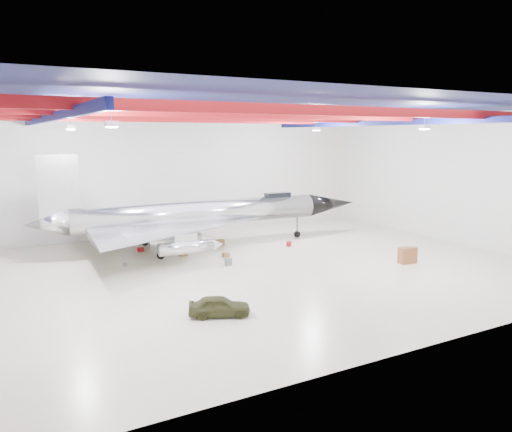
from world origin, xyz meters
TOP-DOWN VIEW (x-y plane):
  - floor at (0.00, 0.00)m, footprint 40.00×40.00m
  - wall_back at (0.00, 15.00)m, footprint 40.00×0.00m
  - wall_right at (20.00, 0.00)m, footprint 0.00×30.00m
  - ceiling at (0.00, 0.00)m, footprint 40.00×40.00m
  - ceiling_structure at (0.00, 0.00)m, footprint 39.50×29.50m
  - jet_aircraft at (-0.03, 8.01)m, footprint 28.63×17.16m
  - jeep at (-5.26, -7.22)m, footprint 3.40×2.40m
  - desk at (11.10, -4.05)m, footprint 1.35×0.78m
  - crate_ply at (-2.34, 5.84)m, footprint 0.59×0.49m
  - toolbox_red at (-4.80, 8.89)m, footprint 0.49×0.41m
  - engine_drum at (-0.49, 1.69)m, footprint 0.67×0.67m
  - parts_bin at (1.66, 7.87)m, footprint 0.71×0.59m
  - crate_small at (-7.03, 5.06)m, footprint 0.37×0.32m
  - tool_chest at (6.58, 4.80)m, footprint 0.55×0.55m
  - oil_barrel at (0.38, 3.98)m, footprint 0.53×0.44m
  - spares_box at (1.59, 7.87)m, footprint 0.39×0.39m

SIDE VIEW (x-z plane):
  - floor at x=0.00m, z-range 0.00..0.00m
  - crate_small at x=-7.03m, z-range 0.00..0.23m
  - toolbox_red at x=-4.80m, z-range 0.00..0.31m
  - spares_box at x=1.59m, z-range 0.00..0.31m
  - oil_barrel at x=0.38m, z-range 0.00..0.35m
  - crate_ply at x=-2.34m, z-range 0.00..0.39m
  - tool_chest at x=6.58m, z-range 0.00..0.40m
  - parts_bin at x=1.66m, z-range 0.00..0.47m
  - engine_drum at x=-0.49m, z-range 0.00..0.48m
  - jeep at x=-5.26m, z-range 0.00..1.07m
  - desk at x=11.10m, z-range 0.00..1.19m
  - jet_aircraft at x=-0.03m, z-range -1.34..6.46m
  - wall_back at x=0.00m, z-range -14.50..25.50m
  - wall_right at x=20.00m, z-range -9.50..20.50m
  - ceiling_structure at x=0.00m, z-range 9.79..10.86m
  - ceiling at x=0.00m, z-range 11.00..11.00m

